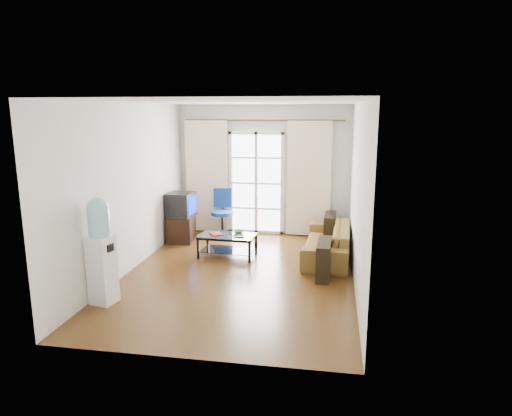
{
  "coord_description": "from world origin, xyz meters",
  "views": [
    {
      "loc": [
        1.41,
        -6.81,
        2.57
      ],
      "look_at": [
        0.21,
        0.35,
        1.02
      ],
      "focal_mm": 32.0,
      "sensor_mm": 36.0,
      "label": 1
    }
  ],
  "objects_px": {
    "crt_tv": "(180,204)",
    "task_chair": "(223,222)",
    "coffee_table": "(228,243)",
    "water_cooler": "(101,249)",
    "tv_stand": "(181,228)",
    "sofa": "(327,241)"
  },
  "relations": [
    {
      "from": "coffee_table",
      "to": "crt_tv",
      "type": "bearing_deg",
      "value": 144.68
    },
    {
      "from": "tv_stand",
      "to": "water_cooler",
      "type": "distance_m",
      "value": 3.15
    },
    {
      "from": "task_chair",
      "to": "water_cooler",
      "type": "relative_size",
      "value": 0.66
    },
    {
      "from": "sofa",
      "to": "water_cooler",
      "type": "distance_m",
      "value": 3.92
    },
    {
      "from": "tv_stand",
      "to": "task_chair",
      "type": "xyz_separation_m",
      "value": [
        0.72,
        0.54,
        0.03
      ]
    },
    {
      "from": "water_cooler",
      "to": "tv_stand",
      "type": "bearing_deg",
      "value": 100.71
    },
    {
      "from": "crt_tv",
      "to": "task_chair",
      "type": "xyz_separation_m",
      "value": [
        0.72,
        0.59,
        -0.47
      ]
    },
    {
      "from": "crt_tv",
      "to": "water_cooler",
      "type": "relative_size",
      "value": 0.38
    },
    {
      "from": "coffee_table",
      "to": "water_cooler",
      "type": "bearing_deg",
      "value": -118.44
    },
    {
      "from": "water_cooler",
      "to": "task_chair",
      "type": "bearing_deg",
      "value": 89.75
    },
    {
      "from": "tv_stand",
      "to": "task_chair",
      "type": "relative_size",
      "value": 0.72
    },
    {
      "from": "water_cooler",
      "to": "sofa",
      "type": "bearing_deg",
      "value": 51.99
    },
    {
      "from": "coffee_table",
      "to": "tv_stand",
      "type": "height_order",
      "value": "tv_stand"
    },
    {
      "from": "tv_stand",
      "to": "task_chair",
      "type": "height_order",
      "value": "task_chair"
    },
    {
      "from": "sofa",
      "to": "crt_tv",
      "type": "relative_size",
      "value": 3.59
    },
    {
      "from": "sofa",
      "to": "water_cooler",
      "type": "relative_size",
      "value": 1.36
    },
    {
      "from": "tv_stand",
      "to": "water_cooler",
      "type": "height_order",
      "value": "water_cooler"
    },
    {
      "from": "sofa",
      "to": "coffee_table",
      "type": "xyz_separation_m",
      "value": [
        -1.76,
        -0.27,
        -0.03
      ]
    },
    {
      "from": "crt_tv",
      "to": "water_cooler",
      "type": "distance_m",
      "value": 3.06
    },
    {
      "from": "sofa",
      "to": "task_chair",
      "type": "height_order",
      "value": "task_chair"
    },
    {
      "from": "sofa",
      "to": "crt_tv",
      "type": "bearing_deg",
      "value": -98.43
    },
    {
      "from": "sofa",
      "to": "tv_stand",
      "type": "xyz_separation_m",
      "value": [
        -2.91,
        0.6,
        -0.03
      ]
    }
  ]
}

